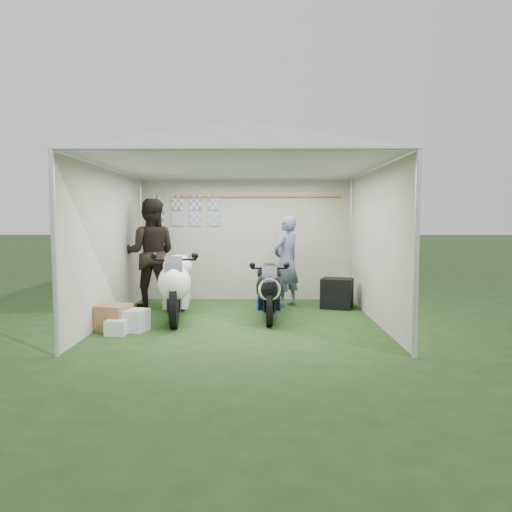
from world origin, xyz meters
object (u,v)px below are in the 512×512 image
object	(u,v)px
crate_2	(117,327)
motorcycle_black	(269,288)
canopy_tent	(242,149)
equipment_box	(337,293)
person_blue_jacket	(286,261)
crate_0	(131,320)
crate_1	(114,318)
motorcycle_white	(177,283)
person_dark_jacket	(150,253)
paddock_stand	(269,301)

from	to	relation	value
crate_2	motorcycle_black	bearing A→B (deg)	27.70
canopy_tent	equipment_box	world-z (taller)	canopy_tent
canopy_tent	person_blue_jacket	xyz separation A→B (m)	(0.74, 1.21, -1.78)
equipment_box	crate_0	xyz separation A→B (m)	(-3.11, -1.76, -0.11)
motorcycle_black	canopy_tent	bearing A→B (deg)	-167.07
crate_1	canopy_tent	bearing A→B (deg)	21.95
motorcycle_black	equipment_box	world-z (taller)	motorcycle_black
canopy_tent	motorcycle_white	world-z (taller)	canopy_tent
motorcycle_white	motorcycle_black	xyz separation A→B (m)	(1.41, 0.07, -0.08)
person_blue_jacket	crate_0	bearing A→B (deg)	-6.38
motorcycle_black	person_dark_jacket	xyz separation A→B (m)	(-2.04, 0.99, 0.46)
canopy_tent	motorcycle_white	distance (m)	2.24
motorcycle_black	crate_2	bearing A→B (deg)	-151.64
crate_1	crate_2	world-z (taller)	crate_1
canopy_tent	person_blue_jacket	bearing A→B (deg)	58.72
canopy_tent	crate_2	world-z (taller)	canopy_tent
motorcycle_black	equipment_box	xyz separation A→B (m)	(1.19, 0.94, -0.23)
motorcycle_white	motorcycle_black	distance (m)	1.41
equipment_box	crate_0	size ratio (longest dim) A/B	1.17
motorcycle_black	crate_1	distance (m)	2.33
crate_2	canopy_tent	bearing A→B (deg)	31.12
equipment_box	crate_1	world-z (taller)	equipment_box
motorcycle_white	canopy_tent	bearing A→B (deg)	-6.63
person_blue_jacket	crate_2	distance (m)	3.31
motorcycle_white	crate_0	bearing A→B (deg)	-130.45
paddock_stand	person_blue_jacket	size ratio (longest dim) A/B	0.24
person_blue_jacket	person_dark_jacket	bearing A→B (deg)	-43.97
canopy_tent	crate_2	xyz separation A→B (m)	(-1.63, -0.99, -2.48)
motorcycle_black	crate_0	size ratio (longest dim) A/B	4.01
person_dark_jacket	crate_1	world-z (taller)	person_dark_jacket
motorcycle_black	paddock_stand	xyz separation A→B (m)	(0.01, 0.81, -0.34)
canopy_tent	crate_0	size ratio (longest dim) A/B	12.77
person_blue_jacket	crate_2	size ratio (longest dim) A/B	5.90
canopy_tent	motorcycle_black	distance (m)	2.13
person_dark_jacket	equipment_box	distance (m)	3.30
canopy_tent	equipment_box	bearing A→B (deg)	32.74
motorcycle_white	equipment_box	size ratio (longest dim) A/B	4.01
person_dark_jacket	crate_2	size ratio (longest dim) A/B	6.97
motorcycle_white	person_dark_jacket	xyz separation A→B (m)	(-0.64, 1.06, 0.38)
motorcycle_white	person_dark_jacket	world-z (taller)	person_dark_jacket
crate_0	equipment_box	bearing A→B (deg)	29.45
equipment_box	crate_2	distance (m)	3.82
paddock_stand	equipment_box	size ratio (longest dim) A/B	0.74
motorcycle_black	crate_1	bearing A→B (deg)	-159.18
crate_0	crate_2	bearing A→B (deg)	-115.28
person_dark_jacket	crate_0	world-z (taller)	person_dark_jacket
person_dark_jacket	crate_2	xyz separation A→B (m)	(-0.01, -2.06, -0.85)
canopy_tent	crate_1	world-z (taller)	canopy_tent
motorcycle_black	motorcycle_white	bearing A→B (deg)	-176.43
person_blue_jacket	crate_0	distance (m)	3.04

